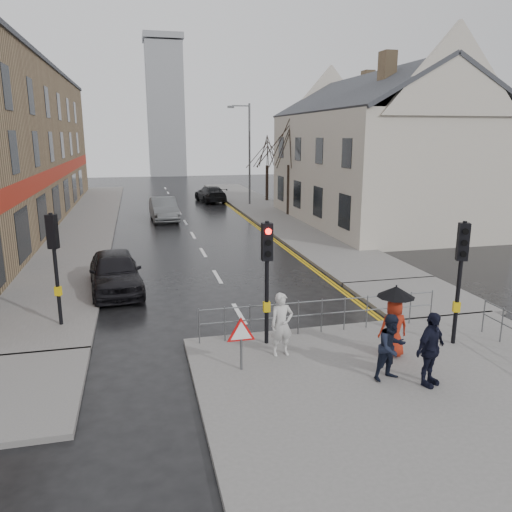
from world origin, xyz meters
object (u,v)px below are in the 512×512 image
pedestrian_a (282,324)px  car_mid (164,209)px  pedestrian_d (430,349)px  car_parked (115,272)px  pedestrian_with_umbrella (394,317)px  pedestrian_b (391,347)px

pedestrian_a → car_mid: size_ratio=0.35×
pedestrian_d → car_parked: 11.82m
pedestrian_a → car_parked: 8.31m
pedestrian_a → pedestrian_d: size_ratio=0.96×
car_parked → car_mid: bearing=74.8°
pedestrian_a → pedestrian_with_umbrella: 2.88m
pedestrian_b → car_mid: size_ratio=0.34×
pedestrian_d → car_mid: 25.52m
pedestrian_with_umbrella → car_parked: 10.58m
car_mid → pedestrian_a: bearing=-88.7°
car_parked → pedestrian_b: bearing=-59.5°
car_parked → pedestrian_a: bearing=-63.7°
pedestrian_a → car_parked: (-4.38, 7.05, -0.21)m
pedestrian_b → pedestrian_with_umbrella: 1.36m
car_mid → pedestrian_d: bearing=-82.7°
pedestrian_a → car_mid: 22.86m
pedestrian_d → car_parked: size_ratio=0.39×
pedestrian_b → pedestrian_a: bearing=125.2°
pedestrian_with_umbrella → car_mid: size_ratio=0.40×
pedestrian_b → pedestrian_d: pedestrian_d is taller
pedestrian_d → car_mid: size_ratio=0.37×
pedestrian_with_umbrella → car_mid: bearing=100.8°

